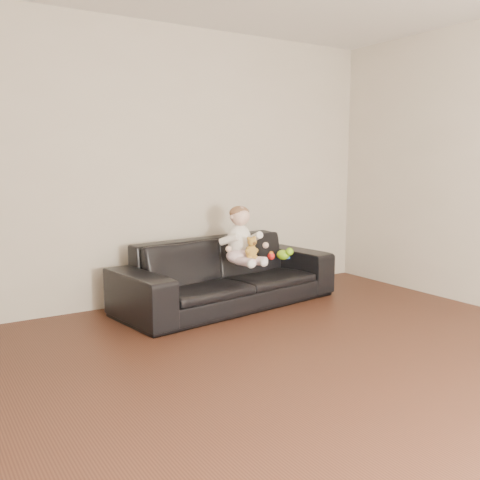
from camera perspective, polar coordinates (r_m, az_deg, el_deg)
floor at (r=3.09m, az=12.38°, el=-17.65°), size 5.50×5.50×0.00m
wall_back at (r=5.10m, az=-9.56°, el=7.81°), size 5.00×0.00×5.00m
sofa at (r=5.00m, az=-1.36°, el=-3.52°), size 2.21×1.11×0.62m
baby at (r=4.89m, az=0.09°, el=0.16°), size 0.40×0.48×0.53m
teddy_bear at (r=4.77m, az=1.23°, el=-0.87°), size 0.13×0.13×0.20m
toy_green at (r=5.13m, az=4.62°, el=-1.58°), size 0.13×0.15×0.10m
toy_rattle at (r=5.12m, az=3.34°, el=-1.74°), size 0.09×0.09×0.07m
toy_blue_disc at (r=5.22m, az=4.81°, el=-1.87°), size 0.11×0.11×0.01m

